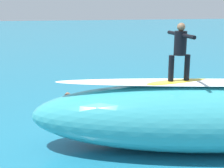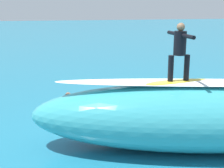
{
  "view_description": "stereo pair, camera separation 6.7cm",
  "coord_description": "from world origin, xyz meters",
  "px_view_note": "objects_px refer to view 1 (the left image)",
  "views": [
    {
      "loc": [
        2.97,
        10.04,
        3.9
      ],
      "look_at": [
        1.08,
        0.04,
        1.34
      ],
      "focal_mm": 53.21,
      "sensor_mm": 36.0,
      "label": 1
    },
    {
      "loc": [
        2.9,
        10.06,
        3.9
      ],
      "look_at": [
        1.08,
        0.04,
        1.34
      ],
      "focal_mm": 53.21,
      "sensor_mm": 36.0,
      "label": 2
    }
  ],
  "objects_px": {
    "surfer_riding": "(180,47)",
    "surfer_paddling": "(66,102)",
    "surfboard_riding": "(178,82)",
    "surfboard_paddling": "(66,106)"
  },
  "relations": [
    {
      "from": "surfboard_riding",
      "to": "surfboard_paddling",
      "type": "distance_m",
      "value": 5.3
    },
    {
      "from": "surfboard_riding",
      "to": "surfer_riding",
      "type": "height_order",
      "value": "surfer_riding"
    },
    {
      "from": "surfer_paddling",
      "to": "surfboard_paddling",
      "type": "bearing_deg",
      "value": -0.0
    },
    {
      "from": "surfer_riding",
      "to": "surfboard_paddling",
      "type": "height_order",
      "value": "surfer_riding"
    },
    {
      "from": "surfboard_paddling",
      "to": "surfer_paddling",
      "type": "height_order",
      "value": "surfer_paddling"
    },
    {
      "from": "surfer_riding",
      "to": "surfer_paddling",
      "type": "height_order",
      "value": "surfer_riding"
    },
    {
      "from": "surfer_riding",
      "to": "surfer_paddling",
      "type": "relative_size",
      "value": 0.82
    },
    {
      "from": "surfboard_riding",
      "to": "surfer_paddling",
      "type": "xyz_separation_m",
      "value": [
        2.76,
        -4.03,
        -1.61
      ]
    },
    {
      "from": "surfboard_riding",
      "to": "surfer_paddling",
      "type": "bearing_deg",
      "value": -60.04
    },
    {
      "from": "surfer_paddling",
      "to": "surfboard_riding",
      "type": "bearing_deg",
      "value": -135.71
    }
  ]
}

